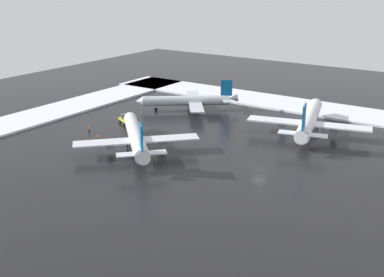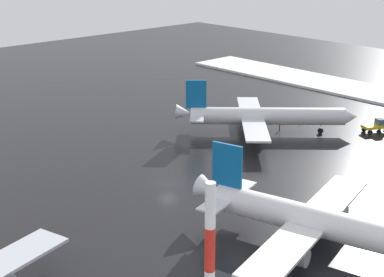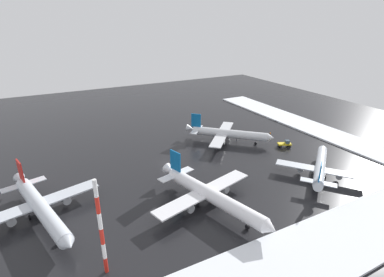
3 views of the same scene
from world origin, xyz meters
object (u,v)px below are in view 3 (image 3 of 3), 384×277
(airplane_parked_starboard, at_px, (227,134))
(ground_crew_beside_wing, at_px, (237,138))
(pushback_tug, at_px, (285,144))
(ground_crew_near_tug, at_px, (270,134))
(ground_crew_mid_apron, at_px, (251,134))
(antenna_mast, at_px, (101,229))
(airplane_parked_portside, at_px, (40,207))
(airplane_distant_tail, at_px, (320,166))
(airplane_foreground_jet, at_px, (210,195))

(airplane_parked_starboard, xyz_separation_m, ground_crew_beside_wing, (3.55, -1.02, -2.25))
(pushback_tug, height_order, ground_crew_near_tug, pushback_tug)
(ground_crew_mid_apron, xyz_separation_m, antenna_mast, (-65.38, -41.48, 8.55))
(airplane_parked_portside, distance_m, airplane_distant_tail, 74.28)
(pushback_tug, xyz_separation_m, ground_crew_beside_wing, (-11.94, 12.71, -0.31))
(airplane_foreground_jet, height_order, pushback_tug, airplane_foreground_jet)
(pushback_tug, distance_m, ground_crew_beside_wing, 17.44)
(airplane_distant_tail, bearing_deg, ground_crew_near_tug, 36.65)
(airplane_parked_starboard, distance_m, ground_crew_mid_apron, 11.53)
(airplane_foreground_jet, bearing_deg, antenna_mast, -87.38)
(airplane_parked_starboard, bearing_deg, airplane_foreground_jet, -85.62)
(antenna_mast, bearing_deg, pushback_tug, 21.56)
(airplane_parked_starboard, distance_m, airplane_parked_portside, 66.27)
(ground_crew_mid_apron, height_order, ground_crew_near_tug, same)
(pushback_tug, bearing_deg, ground_crew_beside_wing, 159.58)
(airplane_parked_portside, relative_size, airplane_distant_tail, 1.37)
(airplane_foreground_jet, relative_size, pushback_tug, 6.82)
(airplane_parked_portside, bearing_deg, airplane_foreground_jet, 54.72)
(pushback_tug, height_order, antenna_mast, antenna_mast)
(ground_crew_near_tug, xyz_separation_m, ground_crew_beside_wing, (-14.39, 2.17, 0.00))
(airplane_parked_portside, bearing_deg, ground_crew_mid_apron, 89.91)
(airplane_foreground_jet, relative_size, airplane_distant_tail, 1.41)
(pushback_tug, xyz_separation_m, ground_crew_mid_apron, (-4.18, 14.00, -0.31))
(antenna_mast, bearing_deg, airplane_parked_portside, 112.99)
(pushback_tug, bearing_deg, ground_crew_near_tug, 103.26)
(ground_crew_mid_apron, bearing_deg, pushback_tug, 131.71)
(airplane_parked_starboard, relative_size, ground_crew_mid_apron, 15.16)
(airplane_parked_portside, bearing_deg, pushback_tug, 79.27)
(pushback_tug, relative_size, ground_crew_mid_apron, 2.98)
(airplane_parked_starboard, height_order, pushback_tug, airplane_parked_starboard)
(airplane_parked_starboard, distance_m, ground_crew_beside_wing, 4.32)
(airplane_parked_starboard, xyz_separation_m, pushback_tug, (15.48, -13.74, -1.93))
(airplane_foreground_jet, height_order, airplane_distant_tail, airplane_foreground_jet)
(ground_crew_mid_apron, relative_size, antenna_mast, 0.09)
(airplane_foreground_jet, relative_size, ground_crew_near_tug, 20.33)
(airplane_parked_portside, distance_m, ground_crew_near_tug, 82.98)
(pushback_tug, relative_size, ground_crew_near_tug, 2.98)
(ground_crew_mid_apron, distance_m, ground_crew_near_tug, 7.48)
(airplane_foreground_jet, xyz_separation_m, pushback_tug, (42.64, 19.04, -2.18))
(airplane_parked_portside, xyz_separation_m, ground_crew_near_tug, (81.41, 15.87, -2.39))
(airplane_distant_tail, relative_size, antenna_mast, 1.30)
(airplane_parked_starboard, bearing_deg, airplane_parked_portside, -119.26)
(airplane_distant_tail, relative_size, pushback_tug, 4.85)
(pushback_tug, relative_size, ground_crew_beside_wing, 2.98)
(airplane_parked_starboard, height_order, ground_crew_beside_wing, airplane_parked_starboard)
(ground_crew_mid_apron, height_order, antenna_mast, antenna_mast)
(ground_crew_mid_apron, bearing_deg, airplane_distant_tail, 111.73)
(airplane_distant_tail, bearing_deg, ground_crew_mid_apron, 48.98)
(airplane_distant_tail, bearing_deg, ground_crew_beside_wing, 62.23)
(airplane_parked_starboard, height_order, airplane_distant_tail, airplane_parked_starboard)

